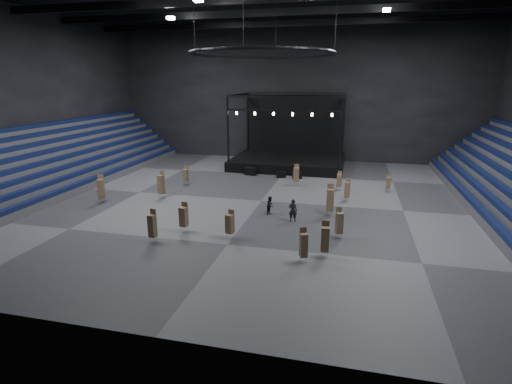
% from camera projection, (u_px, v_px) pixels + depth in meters
% --- Properties ---
extents(floor, '(50.00, 50.00, 0.00)m').
position_uv_depth(floor, '(262.00, 201.00, 37.08)').
color(floor, '#555557').
rests_on(floor, ground).
extents(wall_back, '(50.00, 0.20, 18.00)m').
position_uv_depth(wall_back, '(296.00, 94.00, 54.29)').
color(wall_back, black).
rests_on(wall_back, ground).
extents(wall_front, '(50.00, 0.20, 18.00)m').
position_uv_depth(wall_front, '(139.00, 131.00, 14.99)').
color(wall_front, black).
rests_on(wall_front, ground).
extents(wall_left, '(0.20, 42.00, 18.00)m').
position_uv_depth(wall_left, '(21.00, 99.00, 40.28)').
color(wall_left, black).
rests_on(wall_left, ground).
extents(bleachers_left, '(7.20, 40.00, 6.40)m').
position_uv_depth(bleachers_left, '(48.00, 170.00, 41.79)').
color(bleachers_left, '#515154').
rests_on(bleachers_left, floor).
extents(stage, '(14.00, 10.00, 9.20)m').
position_uv_depth(stage, '(289.00, 155.00, 51.88)').
color(stage, black).
rests_on(stage, floor).
extents(truss_ring, '(12.30, 12.30, 5.15)m').
position_uv_depth(truss_ring, '(262.00, 53.00, 33.55)').
color(truss_ring, black).
rests_on(truss_ring, ceiling).
extents(flight_case_left, '(1.50, 1.04, 0.91)m').
position_uv_depth(flight_case_left, '(250.00, 171.00, 47.01)').
color(flight_case_left, black).
rests_on(flight_case_left, floor).
extents(flight_case_mid, '(1.16, 0.85, 0.70)m').
position_uv_depth(flight_case_mid, '(281.00, 175.00, 45.82)').
color(flight_case_mid, black).
rests_on(flight_case_mid, floor).
extents(flight_case_right, '(1.17, 0.74, 0.73)m').
position_uv_depth(flight_case_right, '(297.00, 175.00, 45.37)').
color(flight_case_right, black).
rests_on(flight_case_right, floor).
extents(chair_stack_0, '(0.45, 0.45, 1.77)m').
position_uv_depth(chair_stack_0, '(388.00, 183.00, 39.84)').
color(chair_stack_0, silver).
rests_on(chair_stack_0, floor).
extents(chair_stack_1, '(0.48, 0.48, 1.98)m').
position_uv_depth(chair_stack_1, '(186.00, 175.00, 42.59)').
color(chair_stack_1, silver).
rests_on(chair_stack_1, floor).
extents(chair_stack_2, '(0.62, 0.62, 2.66)m').
position_uv_depth(chair_stack_2, '(161.00, 184.00, 37.63)').
color(chair_stack_2, silver).
rests_on(chair_stack_2, floor).
extents(chair_stack_3, '(0.66, 0.66, 2.64)m').
position_uv_depth(chair_stack_3, '(101.00, 189.00, 36.09)').
color(chair_stack_3, silver).
rests_on(chair_stack_3, floor).
extents(chair_stack_4, '(0.62, 0.62, 2.09)m').
position_uv_depth(chair_stack_4, '(230.00, 223.00, 28.05)').
color(chair_stack_4, silver).
rests_on(chair_stack_4, floor).
extents(chair_stack_5, '(0.59, 0.59, 2.24)m').
position_uv_depth(chair_stack_5, '(184.00, 216.00, 29.29)').
color(chair_stack_5, silver).
rests_on(chair_stack_5, floor).
extents(chair_stack_6, '(0.63, 0.63, 2.70)m').
position_uv_depth(chair_stack_6, '(330.00, 199.00, 32.69)').
color(chair_stack_6, silver).
rests_on(chair_stack_6, floor).
extents(chair_stack_7, '(0.59, 0.59, 2.24)m').
position_uv_depth(chair_stack_7, '(303.00, 245.00, 24.34)').
color(chair_stack_7, silver).
rests_on(chair_stack_7, floor).
extents(chair_stack_8, '(0.50, 0.50, 1.98)m').
position_uv_depth(chair_stack_8, '(339.00, 180.00, 40.34)').
color(chair_stack_8, silver).
rests_on(chair_stack_8, floor).
extents(chair_stack_9, '(0.51, 0.51, 2.15)m').
position_uv_depth(chair_stack_9, '(347.00, 190.00, 36.68)').
color(chair_stack_9, silver).
rests_on(chair_stack_9, floor).
extents(chair_stack_10, '(0.54, 0.54, 2.29)m').
position_uv_depth(chair_stack_10, '(296.00, 174.00, 42.11)').
color(chair_stack_10, silver).
rests_on(chair_stack_10, floor).
extents(chair_stack_11, '(0.59, 0.59, 2.26)m').
position_uv_depth(chair_stack_11, '(339.00, 222.00, 28.07)').
color(chair_stack_11, silver).
rests_on(chair_stack_11, floor).
extents(chair_stack_12, '(0.53, 0.53, 2.36)m').
position_uv_depth(chair_stack_12, '(152.00, 225.00, 27.42)').
color(chair_stack_12, silver).
rests_on(chair_stack_12, floor).
extents(chair_stack_13, '(0.55, 0.55, 2.40)m').
position_uv_depth(chair_stack_13, '(325.00, 238.00, 25.03)').
color(chair_stack_13, silver).
rests_on(chair_stack_13, floor).
extents(man_center, '(0.69, 0.47, 1.85)m').
position_uv_depth(man_center, '(293.00, 210.00, 31.45)').
color(man_center, black).
rests_on(man_center, floor).
extents(crew_member, '(0.78, 0.89, 1.57)m').
position_uv_depth(crew_member, '(270.00, 205.00, 33.17)').
color(crew_member, black).
rests_on(crew_member, floor).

